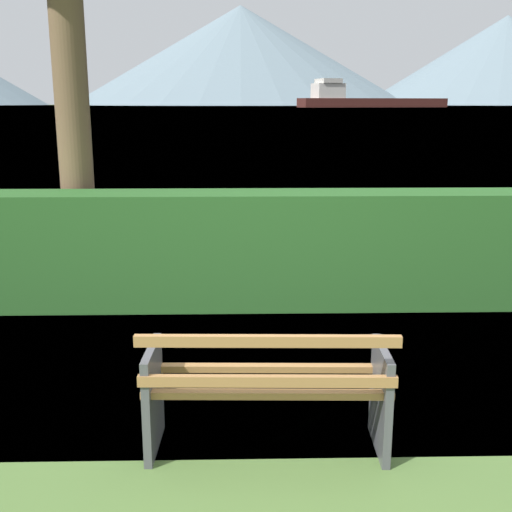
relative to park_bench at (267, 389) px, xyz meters
name	(u,v)px	position (x,y,z in m)	size (l,w,h in m)	color
ground_plane	(267,445)	(0.00, 0.06, -0.42)	(1400.00, 1400.00, 0.00)	#4C6B33
water_surface	(241,107)	(0.00, 309.90, -0.42)	(620.00, 620.00, 0.00)	#6B8EA3
park_bench	(267,389)	(0.00, 0.00, 0.00)	(1.52, 0.61, 0.87)	#A0703F
hedge_row	(256,249)	(0.00, 2.98, 0.20)	(6.95, 0.63, 1.23)	#285B23
cargo_ship_large	(363,99)	(57.02, 300.50, 3.17)	(73.52, 31.17, 12.83)	#471E19
distant_hills	(221,59)	(-18.00, 606.08, 41.21)	(814.87, 311.20, 88.62)	slate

